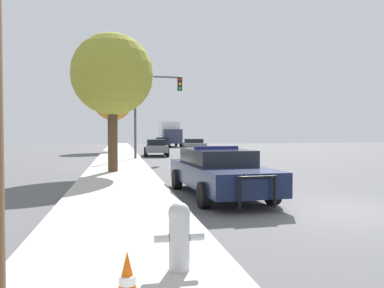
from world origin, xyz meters
name	(u,v)px	position (x,y,z in m)	size (l,w,h in m)	color
ground_plane	(341,211)	(0.00, 0.00, 0.00)	(110.00, 110.00, 0.00)	#565659
sidewalk_left	(120,217)	(-5.10, 0.00, 0.07)	(3.00, 110.00, 0.13)	#BCB7AD
police_car	(218,171)	(-2.27, 2.62, 0.73)	(2.25, 5.42, 1.45)	#141E3D
fire_hydrant	(179,234)	(-4.39, -3.37, 0.58)	(0.62, 0.27, 0.85)	#B7BCC1
traffic_light	(153,100)	(-2.82, 17.42, 4.06)	(3.26, 0.35, 5.66)	#424247
car_background_midblock	(156,147)	(-2.19, 21.89, 0.72)	(2.07, 4.27, 1.33)	slate
car_background_distant	(162,142)	(0.13, 38.40, 0.70)	(1.94, 4.30, 1.30)	black
car_background_oncoming	(194,145)	(1.81, 26.42, 0.70)	(2.24, 4.58, 1.29)	slate
box_truck	(169,133)	(1.65, 42.41, 1.77)	(2.65, 6.59, 3.33)	#333856
tree_sidewalk_far	(113,102)	(-5.65, 29.80, 4.93)	(3.76, 3.76, 6.70)	#4C3823
tree_sidewalk_near	(112,75)	(-5.38, 9.02, 4.39)	(3.61, 3.61, 6.10)	#4C3823
traffic_cone	(127,283)	(-5.05, -4.41, 0.43)	(0.29, 0.29, 0.60)	orange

